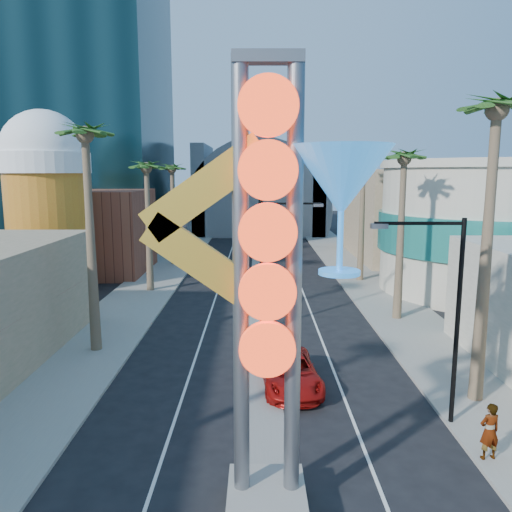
# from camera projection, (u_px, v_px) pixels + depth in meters

# --- Properties ---
(sidewalk_west) EXTENTS (5.00, 100.00, 0.15)m
(sidewalk_west) POSITION_uv_depth(u_px,v_px,m) (157.00, 278.00, 45.87)
(sidewalk_west) COLOR gray
(sidewalk_west) RESTS_ON ground
(sidewalk_east) EXTENTS (5.00, 100.00, 0.15)m
(sidewalk_east) POSITION_uv_depth(u_px,v_px,m) (363.00, 278.00, 45.84)
(sidewalk_east) COLOR gray
(sidewalk_east) RESTS_ON ground
(median) EXTENTS (1.60, 84.00, 0.15)m
(median) POSITION_uv_depth(u_px,v_px,m) (260.00, 272.00, 48.81)
(median) COLOR gray
(median) RESTS_ON ground
(hotel_tower) EXTENTS (20.00, 20.00, 50.00)m
(hotel_tower) POSITION_uv_depth(u_px,v_px,m) (72.00, 41.00, 58.58)
(hotel_tower) COLOR black
(hotel_tower) RESTS_ON ground
(brick_filler_west) EXTENTS (10.00, 10.00, 8.00)m
(brick_filler_west) POSITION_uv_depth(u_px,v_px,m) (94.00, 232.00, 48.19)
(brick_filler_west) COLOR brown
(brick_filler_west) RESTS_ON ground
(filler_east) EXTENTS (10.00, 20.00, 10.00)m
(filler_east) POSITION_uv_depth(u_px,v_px,m) (397.00, 213.00, 57.85)
(filler_east) COLOR #907F5D
(filler_east) RESTS_ON ground
(beer_mug) EXTENTS (7.00, 7.00, 14.50)m
(beer_mug) POSITION_uv_depth(u_px,v_px,m) (47.00, 195.00, 39.67)
(beer_mug) COLOR #C25719
(beer_mug) RESTS_ON ground
(turquoise_building) EXTENTS (16.60, 16.60, 10.60)m
(turquoise_building) POSITION_uv_depth(u_px,v_px,m) (484.00, 228.00, 40.05)
(turquoise_building) COLOR #B1AC96
(turquoise_building) RESTS_ON ground
(canopy) EXTENTS (22.00, 16.00, 22.00)m
(canopy) POSITION_uv_depth(u_px,v_px,m) (258.00, 206.00, 81.66)
(canopy) COLOR slate
(canopy) RESTS_ON ground
(neon_sign) EXTENTS (6.53, 2.60, 12.55)m
(neon_sign) POSITION_uv_depth(u_px,v_px,m) (298.00, 261.00, 13.06)
(neon_sign) COLOR gray
(neon_sign) RESTS_ON ground
(streetlight_0) EXTENTS (3.79, 0.25, 8.00)m
(streetlight_0) POSITION_uv_depth(u_px,v_px,m) (270.00, 252.00, 30.27)
(streetlight_0) COLOR black
(streetlight_0) RESTS_ON ground
(streetlight_1) EXTENTS (3.79, 0.25, 8.00)m
(streetlight_1) POSITION_uv_depth(u_px,v_px,m) (254.00, 217.00, 53.95)
(streetlight_1) COLOR black
(streetlight_1) RESTS_ON ground
(streetlight_2) EXTENTS (3.45, 0.25, 8.00)m
(streetlight_2) POSITION_uv_depth(u_px,v_px,m) (446.00, 303.00, 18.43)
(streetlight_2) COLOR black
(streetlight_2) RESTS_ON ground
(palm_1) EXTENTS (2.40, 2.40, 12.70)m
(palm_1) POSITION_uv_depth(u_px,v_px,m) (86.00, 149.00, 25.36)
(palm_1) COLOR brown
(palm_1) RESTS_ON ground
(palm_2) EXTENTS (2.40, 2.40, 11.20)m
(palm_2) POSITION_uv_depth(u_px,v_px,m) (147.00, 175.00, 39.39)
(palm_2) COLOR brown
(palm_2) RESTS_ON ground
(palm_3) EXTENTS (2.40, 2.40, 11.20)m
(palm_3) POSITION_uv_depth(u_px,v_px,m) (172.00, 174.00, 51.23)
(palm_3) COLOR brown
(palm_3) RESTS_ON ground
(palm_5) EXTENTS (2.40, 2.40, 13.20)m
(palm_5) POSITION_uv_depth(u_px,v_px,m) (496.00, 129.00, 19.34)
(palm_5) COLOR brown
(palm_5) RESTS_ON ground
(palm_6) EXTENTS (2.40, 2.40, 11.70)m
(palm_6) POSITION_uv_depth(u_px,v_px,m) (404.00, 168.00, 31.40)
(palm_6) COLOR brown
(palm_6) RESTS_ON ground
(palm_7) EXTENTS (2.40, 2.40, 12.70)m
(palm_7) POSITION_uv_depth(u_px,v_px,m) (364.00, 159.00, 43.09)
(palm_7) COLOR brown
(palm_7) RESTS_ON ground
(red_pickup) EXTENTS (2.93, 5.55, 1.49)m
(red_pickup) POSITION_uv_depth(u_px,v_px,m) (289.00, 372.00, 22.49)
(red_pickup) COLOR #AF100D
(red_pickup) RESTS_ON ground
(pedestrian_a) EXTENTS (0.79, 0.60, 1.96)m
(pedestrian_a) POSITION_uv_depth(u_px,v_px,m) (489.00, 431.00, 16.53)
(pedestrian_a) COLOR gray
(pedestrian_a) RESTS_ON sidewalk_east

